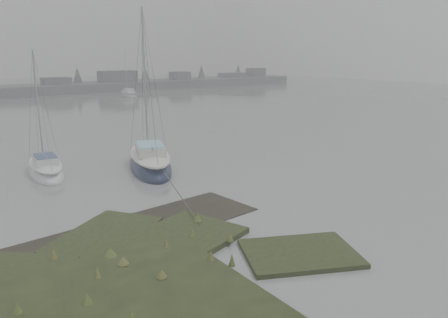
% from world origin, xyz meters
% --- Properties ---
extents(ground, '(160.00, 160.00, 0.00)m').
position_xyz_m(ground, '(0.00, 30.00, 0.00)').
color(ground, slate).
rests_on(ground, ground).
extents(far_shoreline, '(60.00, 8.00, 4.15)m').
position_xyz_m(far_shoreline, '(26.84, 61.90, 0.85)').
color(far_shoreline, '#4C4F51').
rests_on(far_shoreline, ground).
extents(sailboat_main, '(4.20, 6.95, 9.32)m').
position_xyz_m(sailboat_main, '(1.50, 11.99, 0.29)').
color(sailboat_main, black).
rests_on(sailboat_main, ground).
extents(sailboat_white, '(2.12, 5.07, 6.95)m').
position_xyz_m(sailboat_white, '(-3.53, 14.07, 0.22)').
color(sailboat_white, silver).
rests_on(sailboat_white, ground).
extents(sailboat_far_b, '(2.23, 5.32, 7.30)m').
position_xyz_m(sailboat_far_b, '(17.33, 50.72, 0.23)').
color(sailboat_far_b, '#A2A7AB').
rests_on(sailboat_far_b, ground).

